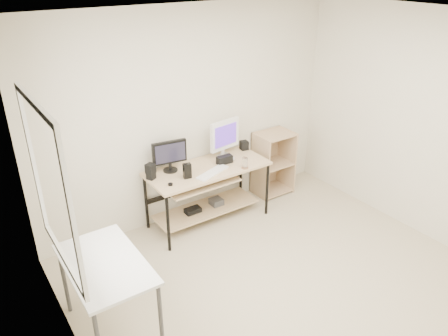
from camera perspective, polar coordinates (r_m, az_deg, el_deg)
name	(u,v)px	position (r m, az deg, el deg)	size (l,w,h in m)	color
room	(294,180)	(3.79, 9.07, -1.51)	(4.01, 4.01, 2.62)	#BAAB8F
desk	(206,183)	(5.35, -2.36, -2.02)	(1.50, 0.65, 0.75)	tan
side_table	(106,270)	(3.88, -15.20, -12.76)	(0.60, 1.00, 0.75)	silver
shelf_unit	(271,162)	(6.13, 6.21, 0.75)	(0.50, 0.40, 0.90)	tan
black_monitor	(170,154)	(5.12, -7.13, 1.81)	(0.41, 0.17, 0.38)	black
white_imac	(225,136)	(5.46, 0.09, 4.24)	(0.45, 0.14, 0.48)	silver
keyboard	(213,172)	(5.12, -1.49, -0.59)	(0.47, 0.13, 0.02)	silver
mouse	(232,158)	(5.45, 1.00, 1.29)	(0.08, 0.13, 0.04)	#BABABF
center_speaker	(224,160)	(5.34, 0.07, 1.09)	(0.20, 0.09, 0.10)	black
speaker_left	(151,171)	(5.01, -9.56, -0.40)	(0.12, 0.12, 0.19)	black
speaker_right	(244,145)	(5.74, 2.64, 2.98)	(0.10, 0.10, 0.12)	black
audio_controller	(187,171)	(4.99, -4.83, -0.38)	(0.09, 0.06, 0.18)	black
volume_puck	(170,184)	(4.88, -7.02, -2.13)	(0.05, 0.05, 0.02)	black
smartphone	(221,162)	(5.38, -0.39, 0.75)	(0.06, 0.12, 0.01)	black
coaster	(245,168)	(5.24, 2.74, 0.02)	(0.08, 0.08, 0.01)	#9D6947
drinking_glass	(245,163)	(5.22, 2.75, 0.70)	(0.07, 0.07, 0.13)	white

